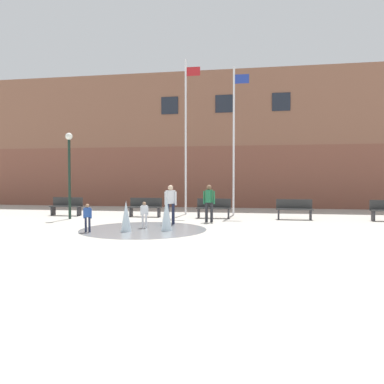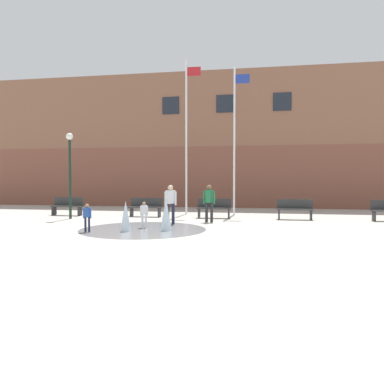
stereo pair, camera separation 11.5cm
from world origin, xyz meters
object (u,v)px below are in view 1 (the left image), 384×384
Objects in this scene: park_bench_left_of_flagpoles at (145,207)px; flagpole_right at (234,136)px; teen_by_trashcan at (209,200)px; lamp_post_left_lane at (69,163)px; adult_watching at (171,201)px; park_bench_center at (294,209)px; park_bench_under_left_flagpole at (214,208)px; flagpole_left at (186,133)px; child_running at (87,216)px; park_bench_far_left at (67,206)px; child_in_fountain at (144,213)px.

flagpole_right is at bearing 20.20° from park_bench_left_of_flagpoles.
lamp_post_left_lane is at bearing -76.10° from teen_by_trashcan.
adult_watching is 0.40× the size of lamp_post_left_lane.
park_bench_center is at bearing 130.87° from teen_by_trashcan.
park_bench_under_left_flagpole is 6.97m from lamp_post_left_lane.
adult_watching is at bearing -88.03° from flagpole_left.
flagpole_left is (2.18, 7.00, 3.65)m from child_running.
flagpole_right reaches higher than teen_by_trashcan.
child_in_fountain reaches higher than park_bench_far_left.
flagpole_left reaches higher than park_bench_left_of_flagpoles.
park_bench_left_of_flagpoles is 1.62× the size of child_in_fountain.
teen_by_trashcan is (1.45, 0.98, 0.00)m from adult_watching.
lamp_post_left_lane reaches higher than park_bench_center.
child_in_fountain is at bearing -146.02° from park_bench_center.
teen_by_trashcan is (3.35, -1.80, 0.45)m from park_bench_left_of_flagpoles.
teen_by_trashcan is (7.40, -1.67, 0.45)m from park_bench_far_left.
child_running is (-0.43, -5.45, 0.10)m from park_bench_left_of_flagpoles.
child_in_fountain is 3.14m from teen_by_trashcan.
adult_watching is 1.61× the size of child_running.
adult_watching is 1.61× the size of child_in_fountain.
flagpole_right is 8.10m from lamp_post_left_lane.
adult_watching is 3.56m from child_running.
child_in_fountain is at bearing -29.84° from lamp_post_left_lane.
child_running is at bearing -30.03° from teen_by_trashcan.
lamp_post_left_lane is at bearing -153.42° from park_bench_left_of_flagpoles.
flagpole_right is at bearing 0.00° from flagpole_left.
park_bench_left_of_flagpoles is at bearing 26.58° from lamp_post_left_lane.
park_bench_far_left is 1.00× the size of park_bench_left_of_flagpoles.
child_in_fountain is at bearing -73.76° from park_bench_left_of_flagpoles.
flagpole_right is at bearing 149.78° from park_bench_center.
child_running and child_in_fountain have the same top height.
park_bench_far_left and park_bench_left_of_flagpoles have the same top height.
flagpole_left reaches higher than park_bench_far_left.
adult_watching is 5.44m from flagpole_left.
park_bench_under_left_flagpole is 4.40m from flagpole_left.
teen_by_trashcan reaches higher than park_bench_under_left_flagpole.
park_bench_under_left_flagpole is 1.01× the size of teen_by_trashcan.
park_bench_under_left_flagpole is 4.50m from child_in_fountain.
adult_watching and teen_by_trashcan have the same top height.
park_bench_far_left is at bearing 90.92° from child_running.
flagpole_left is at bearing -138.50° from teen_by_trashcan.
teen_by_trashcan is at bearing -104.60° from flagpole_right.
lamp_post_left_lane is at bearing -57.25° from park_bench_far_left.
adult_watching is 1.49m from child_in_fountain.
park_bench_far_left and park_bench_under_left_flagpole have the same top height.
flagpole_right is at bearing 23.08° from child_running.
child_in_fountain is at bearing -28.21° from teen_by_trashcan.
park_bench_far_left is at bearing 113.83° from adult_watching.
park_bench_under_left_flagpole is 0.21× the size of flagpole_right.
park_bench_far_left is 1.00× the size of park_bench_center.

